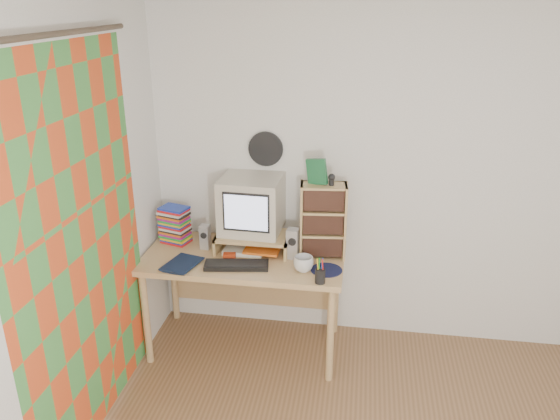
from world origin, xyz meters
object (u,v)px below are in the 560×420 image
(desk, at_px, (246,268))
(keyboard, at_px, (237,265))
(crt_monitor, at_px, (251,206))
(cd_rack, at_px, (323,221))
(mug, at_px, (303,264))
(diary, at_px, (170,260))
(dvd_stack, at_px, (175,225))

(desk, xyz_separation_m, keyboard, (-0.01, -0.24, 0.15))
(desk, relative_size, crt_monitor, 3.35)
(crt_monitor, xyz_separation_m, keyboard, (-0.04, -0.33, -0.30))
(keyboard, relative_size, cd_rack, 0.82)
(keyboard, xyz_separation_m, mug, (0.45, 0.01, 0.04))
(cd_rack, bearing_deg, keyboard, -159.66)
(diary, bearing_deg, keyboard, 16.02)
(crt_monitor, xyz_separation_m, dvd_stack, (-0.57, -0.01, -0.18))
(desk, bearing_deg, dvd_stack, 171.84)
(diary, bearing_deg, dvd_stack, 116.72)
(crt_monitor, height_order, keyboard, crt_monitor)
(desk, distance_m, dvd_stack, 0.61)
(crt_monitor, xyz_separation_m, cd_rack, (0.51, -0.06, -0.06))
(dvd_stack, distance_m, mug, 1.03)
(crt_monitor, bearing_deg, desk, -104.07)
(dvd_stack, relative_size, cd_rack, 0.53)
(dvd_stack, bearing_deg, diary, -61.66)
(dvd_stack, height_order, diary, dvd_stack)
(keyboard, distance_m, mug, 0.45)
(crt_monitor, relative_size, diary, 1.74)
(mug, bearing_deg, desk, 152.70)
(desk, height_order, cd_rack, cd_rack)
(cd_rack, height_order, diary, cd_rack)
(dvd_stack, height_order, cd_rack, cd_rack)
(dvd_stack, bearing_deg, cd_rack, 13.69)
(keyboard, relative_size, mug, 3.23)
(desk, height_order, mug, mug)
(dvd_stack, xyz_separation_m, cd_rack, (1.08, -0.05, 0.12))
(crt_monitor, relative_size, mug, 3.15)
(crt_monitor, distance_m, keyboard, 0.45)
(desk, relative_size, diary, 5.85)
(keyboard, bearing_deg, cd_rack, 17.98)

